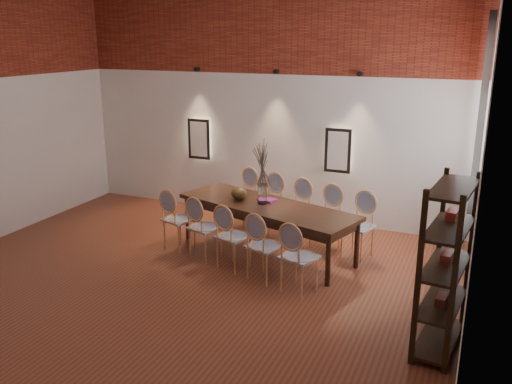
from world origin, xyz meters
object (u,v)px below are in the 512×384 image
at_px(chair_near_a, 179,219).
at_px(vase, 262,194).
at_px(chair_far_c, 296,211).
at_px(book, 267,200).
at_px(dining_table, 267,229).
at_px(chair_far_a, 243,198).
at_px(chair_near_c, 234,236).
at_px(chair_near_b, 205,227).
at_px(shelving_rack, 446,266).
at_px(chair_near_e, 299,257).
at_px(chair_near_d, 265,246).
at_px(bowl, 239,193).
at_px(chair_far_b, 268,204).
at_px(chair_far_d, 325,218).
at_px(chair_far_e, 358,226).

distance_m(chair_near_a, vase, 1.33).
xyz_separation_m(chair_far_c, book, (-0.28, -0.52, 0.30)).
distance_m(dining_table, chair_far_a, 1.33).
xyz_separation_m(dining_table, vase, (-0.08, 0.02, 0.53)).
xyz_separation_m(chair_near_c, chair_far_c, (0.42, 1.39, 0.00)).
distance_m(chair_near_b, shelving_rack, 3.55).
bearing_deg(chair_near_e, chair_near_d, -180.00).
distance_m(chair_near_b, chair_near_c, 0.56).
bearing_deg(chair_near_b, shelving_rack, -1.32).
height_order(chair_far_c, bowl, chair_far_c).
bearing_deg(chair_near_e, vase, 148.73).
bearing_deg(vase, chair_near_e, -48.09).
relative_size(chair_far_c, book, 3.62).
bearing_deg(chair_far_b, book, 127.52).
bearing_deg(chair_far_b, vase, 122.96).
bearing_deg(shelving_rack, vase, 154.85).
relative_size(chair_near_b, chair_far_d, 1.00).
xyz_separation_m(chair_near_a, chair_near_e, (2.13, -0.64, 0.00)).
relative_size(chair_near_a, chair_far_d, 1.00).
height_order(dining_table, shelving_rack, shelving_rack).
bearing_deg(chair_near_b, dining_table, 52.58).
bearing_deg(chair_near_c, chair_far_c, 90.00).
bearing_deg(dining_table, chair_far_a, 146.83).
bearing_deg(chair_near_b, chair_near_d, -0.00).
distance_m(dining_table, vase, 0.53).
xyz_separation_m(chair_near_e, chair_far_c, (-0.64, 1.71, 0.00)).
bearing_deg(chair_near_a, chair_near_e, 0.00).
xyz_separation_m(chair_near_d, book, (-0.39, 1.04, 0.30)).
bearing_deg(chair_far_a, chair_near_b, 110.93).
height_order(chair_near_c, chair_far_e, same).
height_order(chair_near_c, chair_far_d, same).
bearing_deg(bowl, chair_near_c, -70.59).
relative_size(chair_near_b, bowl, 3.92).
height_order(chair_near_e, vase, vase).
distance_m(dining_table, shelving_rack, 3.12).
height_order(dining_table, chair_near_b, chair_near_b).
relative_size(chair_far_a, book, 3.62).
relative_size(chair_near_a, vase, 3.13).
xyz_separation_m(chair_near_c, chair_near_d, (0.53, -0.16, 0.00)).
xyz_separation_m(chair_near_d, vase, (-0.40, 0.88, 0.43)).
xyz_separation_m(dining_table, chair_far_d, (0.74, 0.53, 0.09)).
height_order(chair_far_a, chair_far_d, same).
distance_m(chair_near_d, chair_far_b, 1.83).
bearing_deg(shelving_rack, book, 152.36).
height_order(vase, shelving_rack, shelving_rack).
distance_m(chair_near_a, chair_far_b, 1.56).
bearing_deg(chair_near_d, chair_near_e, 0.00).
relative_size(chair_far_a, chair_far_b, 1.00).
height_order(chair_far_a, vase, vase).
relative_size(chair_far_c, chair_far_e, 1.00).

